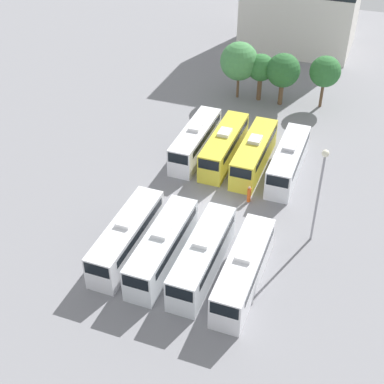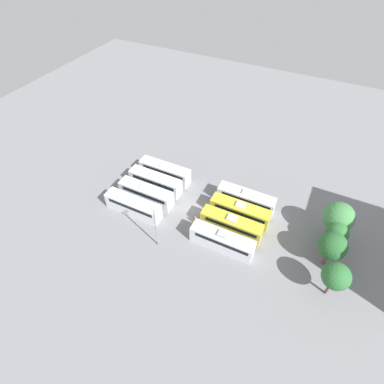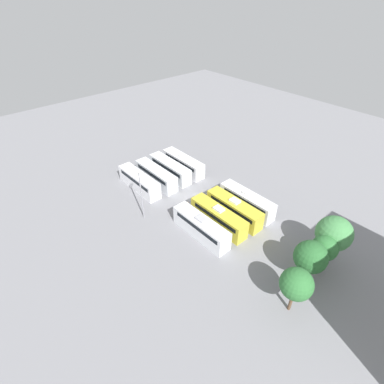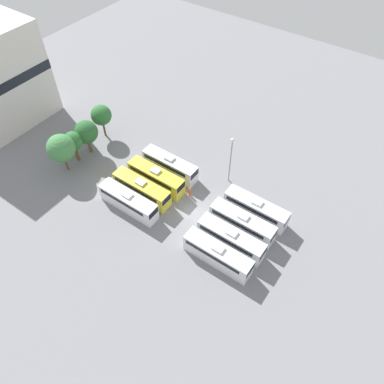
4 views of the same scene
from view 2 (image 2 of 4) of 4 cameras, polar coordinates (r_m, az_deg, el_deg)
ground_plane at (r=53.38m, az=-0.26°, el=-3.10°), size 128.42×128.42×0.00m
bus_0 at (r=58.12m, az=-5.17°, el=3.99°), size 2.44×10.19×3.44m
bus_1 at (r=56.18m, az=-6.97°, el=2.04°), size 2.44×10.19×3.44m
bus_2 at (r=54.17m, az=-8.71°, el=-0.24°), size 2.44×10.19×3.44m
bus_3 at (r=52.48m, az=-11.10°, el=-2.57°), size 2.44×10.19×3.44m
bus_4 at (r=53.44m, az=10.26°, el=-1.29°), size 2.44×10.19×3.44m
bus_5 at (r=51.32m, az=9.13°, el=-3.63°), size 2.44×10.19×3.44m
bus_6 at (r=49.27m, az=7.51°, el=-6.14°), size 2.44×10.19×3.44m
bus_7 at (r=47.19m, az=5.79°, el=-9.17°), size 2.44×10.19×3.44m
worker_person at (r=50.56m, az=0.59°, el=-5.38°), size 0.36×0.36×1.74m
light_pole at (r=44.04m, az=-7.05°, el=-5.43°), size 0.60×0.60×9.15m
tree_0 at (r=50.89m, az=26.14°, el=-4.30°), size 4.72×4.72×7.23m
tree_1 at (r=49.49m, az=25.88°, el=-7.06°), size 3.34×3.34×5.99m
tree_2 at (r=47.41m, az=25.18°, el=-9.28°), size 4.11×4.11×6.56m
tree_3 at (r=44.50m, az=25.76°, el=-14.27°), size 3.74×3.74×6.52m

